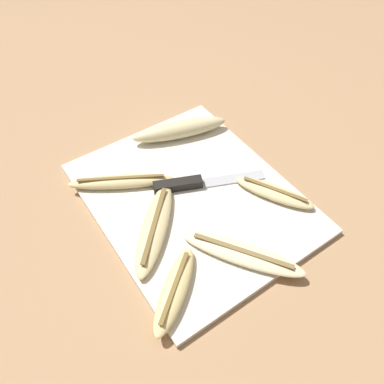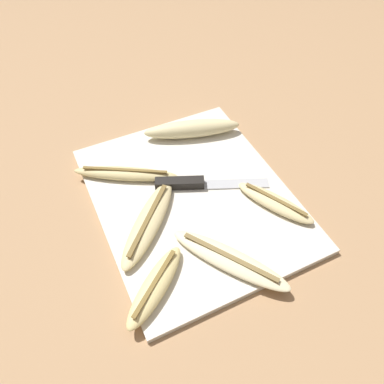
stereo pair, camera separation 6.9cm
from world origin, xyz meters
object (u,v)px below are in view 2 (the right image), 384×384
object	(u,v)px
banana_pale_long	(230,260)
banana_mellow_near	(148,222)
banana_ripe_center	(275,203)
banana_spotted_left	(126,174)
banana_golden_short	(155,286)
banana_soft_right	(192,129)
knife	(191,183)

from	to	relation	value
banana_pale_long	banana_mellow_near	size ratio (longest dim) A/B	1.14
banana_pale_long	banana_ripe_center	world-z (taller)	banana_ripe_center
banana_mellow_near	banana_ripe_center	bearing A→B (deg)	75.51
banana_spotted_left	banana_golden_short	world-z (taller)	banana_golden_short
banana_spotted_left	banana_pale_long	size ratio (longest dim) A/B	0.97
banana_golden_short	banana_soft_right	bearing A→B (deg)	145.46
banana_soft_right	banana_mellow_near	world-z (taller)	banana_soft_right
banana_pale_long	banana_soft_right	distance (m)	0.31
banana_ripe_center	banana_pale_long	bearing A→B (deg)	-63.10
banana_golden_short	banana_ripe_center	bearing A→B (deg)	102.82
banana_pale_long	banana_golden_short	distance (m)	0.13
knife	banana_spotted_left	bearing A→B (deg)	-102.49
banana_soft_right	banana_ripe_center	bearing A→B (deg)	12.41
knife	banana_golden_short	world-z (taller)	banana_golden_short
banana_soft_right	banana_mellow_near	bearing A→B (deg)	-43.27
banana_soft_right	banana_mellow_near	size ratio (longest dim) A/B	1.19
banana_golden_short	banana_ripe_center	size ratio (longest dim) A/B	0.95
banana_pale_long	banana_soft_right	world-z (taller)	banana_soft_right
knife	banana_mellow_near	xyz separation A→B (m)	(0.05, -0.11, 0.00)
banana_soft_right	banana_ripe_center	xyz separation A→B (m)	(0.24, 0.05, -0.01)
banana_pale_long	banana_ripe_center	distance (m)	0.15
knife	banana_pale_long	xyz separation A→B (m)	(0.17, -0.01, 0.00)
banana_golden_short	banana_mellow_near	bearing A→B (deg)	163.66
banana_soft_right	banana_golden_short	world-z (taller)	banana_soft_right
banana_spotted_left	knife	bearing A→B (deg)	54.30
banana_spotted_left	banana_ripe_center	xyz separation A→B (m)	(0.18, 0.22, -0.00)
banana_mellow_near	banana_golden_short	distance (m)	0.12
knife	banana_spotted_left	world-z (taller)	banana_spotted_left
banana_golden_short	banana_pale_long	bearing A→B (deg)	86.38
banana_mellow_near	banana_soft_right	bearing A→B (deg)	136.73
banana_pale_long	banana_golden_short	bearing A→B (deg)	-93.62
banana_ripe_center	banana_soft_right	bearing A→B (deg)	-167.59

